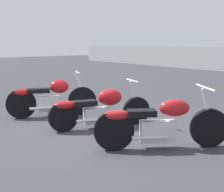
% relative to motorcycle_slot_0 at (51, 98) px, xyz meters
% --- Properties ---
extents(ground_plane, '(60.00, 60.00, 0.00)m').
position_rel_motorcycle_slot_0_xyz_m(ground_plane, '(1.60, 0.12, -0.44)').
color(ground_plane, '#38383D').
extents(motorcycle_slot_0, '(0.94, 1.97, 1.04)m').
position_rel_motorcycle_slot_0_xyz_m(motorcycle_slot_0, '(0.00, 0.00, 0.00)').
color(motorcycle_slot_0, black).
rests_on(motorcycle_slot_0, ground_plane).
extents(motorcycle_slot_1, '(0.84, 2.10, 0.96)m').
position_rel_motorcycle_slot_0_xyz_m(motorcycle_slot_1, '(1.50, 0.34, -0.03)').
color(motorcycle_slot_1, black).
rests_on(motorcycle_slot_1, ground_plane).
extents(motorcycle_slot_2, '(1.32, 1.97, 1.02)m').
position_rel_motorcycle_slot_0_xyz_m(motorcycle_slot_2, '(3.12, 0.38, -0.02)').
color(motorcycle_slot_2, black).
rests_on(motorcycle_slot_2, ground_plane).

